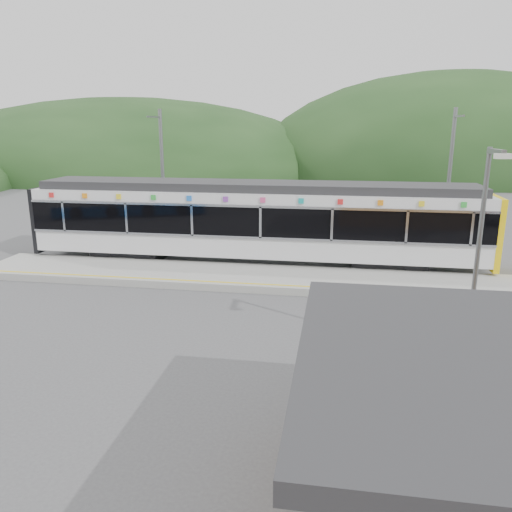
# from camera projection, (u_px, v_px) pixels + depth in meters

# --- Properties ---
(ground) EXTENTS (120.00, 120.00, 0.00)m
(ground) POSITION_uv_depth(u_px,v_px,m) (277.00, 311.00, 17.15)
(ground) COLOR #4C4C4F
(ground) RESTS_ON ground
(hills) EXTENTS (146.00, 149.00, 26.00)m
(hills) POSITION_uv_depth(u_px,v_px,m) (437.00, 276.00, 21.23)
(hills) COLOR #1E3D19
(hills) RESTS_ON ground
(platform) EXTENTS (26.00, 3.20, 0.30)m
(platform) POSITION_uv_depth(u_px,v_px,m) (287.00, 279.00, 20.26)
(platform) COLOR #9E9E99
(platform) RESTS_ON ground
(yellow_line) EXTENTS (26.00, 0.10, 0.01)m
(yellow_line) POSITION_uv_depth(u_px,v_px,m) (284.00, 285.00, 18.98)
(yellow_line) COLOR yellow
(yellow_line) RESTS_ON platform
(train) EXTENTS (20.44, 3.01, 3.74)m
(train) POSITION_uv_depth(u_px,v_px,m) (255.00, 219.00, 22.63)
(train) COLOR black
(train) RESTS_ON ground
(catenary_mast_west) EXTENTS (0.18, 1.80, 7.00)m
(catenary_mast_west) POSITION_uv_depth(u_px,v_px,m) (163.00, 177.00, 25.50)
(catenary_mast_west) COLOR slate
(catenary_mast_west) RESTS_ON ground
(catenary_mast_east) EXTENTS (0.18, 1.80, 7.00)m
(catenary_mast_east) POSITION_uv_depth(u_px,v_px,m) (449.00, 182.00, 23.30)
(catenary_mast_east) COLOR slate
(catenary_mast_east) RESTS_ON ground
(lamp_post) EXTENTS (0.36, 1.02, 5.70)m
(lamp_post) POSITION_uv_depth(u_px,v_px,m) (481.00, 241.00, 12.45)
(lamp_post) COLOR slate
(lamp_post) RESTS_ON ground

